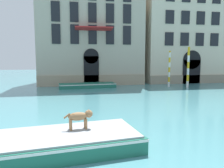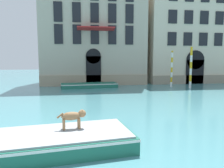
{
  "view_description": "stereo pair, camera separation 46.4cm",
  "coord_description": "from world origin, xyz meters",
  "px_view_note": "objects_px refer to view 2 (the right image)",
  "views": [
    {
      "loc": [
        -1.27,
        -1.57,
        3.14
      ],
      "look_at": [
        1.61,
        14.39,
        1.2
      ],
      "focal_mm": 35.0,
      "sensor_mm": 36.0,
      "label": 1
    },
    {
      "loc": [
        -0.81,
        -1.64,
        3.14
      ],
      "look_at": [
        1.61,
        14.39,
        1.2
      ],
      "focal_mm": 35.0,
      "sensor_mm": 36.0,
      "label": 2
    }
  ],
  "objects_px": {
    "boat_moored_near_palazzo": "(89,85)",
    "mooring_pole_1": "(172,69)",
    "boat_foreground": "(34,143)",
    "mooring_pole_0": "(191,67)",
    "dog_on_deck": "(73,116)"
  },
  "relations": [
    {
      "from": "boat_moored_near_palazzo",
      "to": "mooring_pole_1",
      "type": "xyz_separation_m",
      "value": [
        8.87,
        -0.79,
        1.73
      ]
    },
    {
      "from": "boat_foreground",
      "to": "mooring_pole_1",
      "type": "bearing_deg",
      "value": 45.66
    },
    {
      "from": "boat_foreground",
      "to": "boat_moored_near_palazzo",
      "type": "xyz_separation_m",
      "value": [
        2.58,
        15.86,
        -0.08
      ]
    },
    {
      "from": "boat_moored_near_palazzo",
      "to": "mooring_pole_1",
      "type": "height_order",
      "value": "mooring_pole_1"
    },
    {
      "from": "mooring_pole_0",
      "to": "mooring_pole_1",
      "type": "relative_size",
      "value": 1.1
    },
    {
      "from": "dog_on_deck",
      "to": "mooring_pole_0",
      "type": "bearing_deg",
      "value": 42.65
    },
    {
      "from": "boat_foreground",
      "to": "boat_moored_near_palazzo",
      "type": "distance_m",
      "value": 16.07
    },
    {
      "from": "boat_foreground",
      "to": "dog_on_deck",
      "type": "bearing_deg",
      "value": 12.06
    },
    {
      "from": "dog_on_deck",
      "to": "boat_foreground",
      "type": "bearing_deg",
      "value": -167.32
    },
    {
      "from": "mooring_pole_0",
      "to": "boat_moored_near_palazzo",
      "type": "bearing_deg",
      "value": 170.89
    },
    {
      "from": "dog_on_deck",
      "to": "mooring_pole_0",
      "type": "relative_size",
      "value": 0.24
    },
    {
      "from": "mooring_pole_1",
      "to": "dog_on_deck",
      "type": "bearing_deg",
      "value": -124.75
    },
    {
      "from": "boat_foreground",
      "to": "boat_moored_near_palazzo",
      "type": "height_order",
      "value": "boat_foreground"
    },
    {
      "from": "dog_on_deck",
      "to": "mooring_pole_1",
      "type": "bearing_deg",
      "value": 48.74
    },
    {
      "from": "dog_on_deck",
      "to": "mooring_pole_1",
      "type": "xyz_separation_m",
      "value": [
        10.15,
        14.63,
        0.91
      ]
    }
  ]
}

